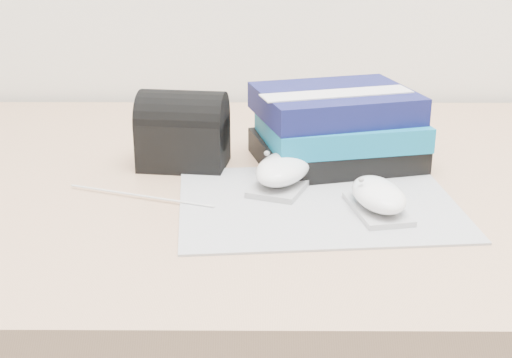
{
  "coord_description": "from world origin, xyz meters",
  "views": [
    {
      "loc": [
        -0.07,
        0.64,
        1.08
      ],
      "look_at": [
        -0.07,
        1.45,
        0.77
      ],
      "focal_mm": 50.0,
      "sensor_mm": 36.0,
      "label": 1
    }
  ],
  "objects_px": {
    "pouch": "(183,130)",
    "mouse_front": "(378,197)",
    "desk": "(302,297)",
    "mouse_rear": "(283,171)",
    "book_stack": "(337,128)"
  },
  "relations": [
    {
      "from": "desk",
      "to": "pouch",
      "type": "xyz_separation_m",
      "value": [
        -0.18,
        -0.03,
        0.29
      ]
    },
    {
      "from": "mouse_rear",
      "to": "mouse_front",
      "type": "height_order",
      "value": "mouse_rear"
    },
    {
      "from": "book_stack",
      "to": "desk",
      "type": "bearing_deg",
      "value": 163.33
    },
    {
      "from": "mouse_rear",
      "to": "book_stack",
      "type": "xyz_separation_m",
      "value": [
        0.08,
        0.1,
        0.03
      ]
    },
    {
      "from": "pouch",
      "to": "mouse_front",
      "type": "bearing_deg",
      "value": -34.28
    },
    {
      "from": "mouse_front",
      "to": "pouch",
      "type": "height_order",
      "value": "pouch"
    },
    {
      "from": "mouse_rear",
      "to": "pouch",
      "type": "xyz_separation_m",
      "value": [
        -0.14,
        0.09,
        0.03
      ]
    },
    {
      "from": "pouch",
      "to": "book_stack",
      "type": "bearing_deg",
      "value": 4.0
    },
    {
      "from": "desk",
      "to": "book_stack",
      "type": "relative_size",
      "value": 6.18
    },
    {
      "from": "mouse_front",
      "to": "pouch",
      "type": "distance_m",
      "value": 0.31
    },
    {
      "from": "desk",
      "to": "mouse_front",
      "type": "relative_size",
      "value": 13.83
    },
    {
      "from": "mouse_rear",
      "to": "desk",
      "type": "bearing_deg",
      "value": 72.51
    },
    {
      "from": "mouse_rear",
      "to": "pouch",
      "type": "bearing_deg",
      "value": 148.2
    },
    {
      "from": "desk",
      "to": "mouse_rear",
      "type": "distance_m",
      "value": 0.29
    },
    {
      "from": "mouse_rear",
      "to": "mouse_front",
      "type": "xyz_separation_m",
      "value": [
        0.11,
        -0.09,
        -0.0
      ]
    }
  ]
}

